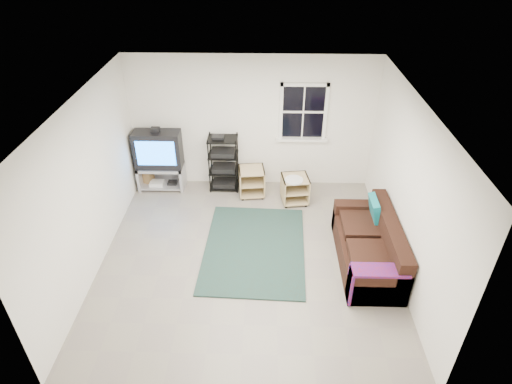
{
  "coord_description": "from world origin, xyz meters",
  "views": [
    {
      "loc": [
        0.26,
        -5.15,
        4.63
      ],
      "look_at": [
        0.12,
        0.4,
        0.99
      ],
      "focal_mm": 30.0,
      "sensor_mm": 36.0,
      "label": 1
    }
  ],
  "objects_px": {
    "sofa": "(370,247)",
    "side_table_right": "(294,187)",
    "av_rack": "(224,166)",
    "side_table_left": "(251,180)",
    "tv_unit": "(159,156)"
  },
  "relations": [
    {
      "from": "tv_unit",
      "to": "side_table_right",
      "type": "xyz_separation_m",
      "value": [
        2.6,
        -0.42,
        -0.41
      ]
    },
    {
      "from": "tv_unit",
      "to": "av_rack",
      "type": "height_order",
      "value": "tv_unit"
    },
    {
      "from": "av_rack",
      "to": "side_table_left",
      "type": "bearing_deg",
      "value": -19.82
    },
    {
      "from": "av_rack",
      "to": "side_table_right",
      "type": "height_order",
      "value": "av_rack"
    },
    {
      "from": "sofa",
      "to": "side_table_right",
      "type": "bearing_deg",
      "value": 122.41
    },
    {
      "from": "side_table_right",
      "to": "side_table_left",
      "type": "bearing_deg",
      "value": 163.56
    },
    {
      "from": "side_table_left",
      "to": "sofa",
      "type": "height_order",
      "value": "sofa"
    },
    {
      "from": "side_table_left",
      "to": "sofa",
      "type": "distance_m",
      "value": 2.71
    },
    {
      "from": "av_rack",
      "to": "sofa",
      "type": "bearing_deg",
      "value": -41.17
    },
    {
      "from": "side_table_left",
      "to": "sofa",
      "type": "relative_size",
      "value": 0.3
    },
    {
      "from": "side_table_right",
      "to": "sofa",
      "type": "bearing_deg",
      "value": -57.59
    },
    {
      "from": "side_table_left",
      "to": "side_table_right",
      "type": "xyz_separation_m",
      "value": [
        0.82,
        -0.24,
        0.01
      ]
    },
    {
      "from": "av_rack",
      "to": "sofa",
      "type": "height_order",
      "value": "av_rack"
    },
    {
      "from": "tv_unit",
      "to": "sofa",
      "type": "distance_m",
      "value": 4.27
    },
    {
      "from": "tv_unit",
      "to": "av_rack",
      "type": "bearing_deg",
      "value": 0.94
    }
  ]
}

